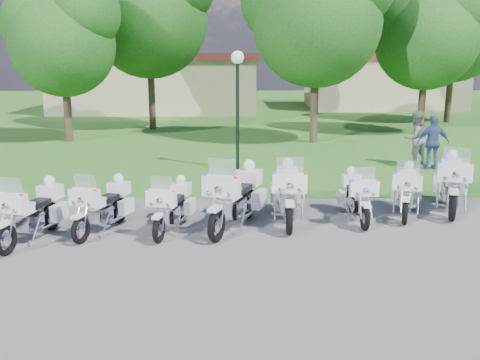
{
  "coord_description": "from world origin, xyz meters",
  "views": [
    {
      "loc": [
        -0.75,
        -11.5,
        3.9
      ],
      "look_at": [
        -0.51,
        1.2,
        0.95
      ],
      "focal_mm": 40.0,
      "sensor_mm": 36.0,
      "label": 1
    }
  ],
  "objects_px": {
    "motorcycle_2": "(104,205)",
    "motorcycle_8": "(452,182)",
    "motorcycle_1": "(33,211)",
    "lamp_post": "(237,81)",
    "motorcycle_4": "(236,196)",
    "bystander_c": "(433,143)",
    "bystander_b": "(415,138)",
    "motorcycle_6": "(356,195)",
    "motorcycle_3": "(172,205)",
    "motorcycle_7": "(407,190)",
    "motorcycle_5": "(288,192)"
  },
  "relations": [
    {
      "from": "lamp_post",
      "to": "bystander_b",
      "type": "xyz_separation_m",
      "value": [
        6.48,
        0.68,
        -2.11
      ]
    },
    {
      "from": "motorcycle_1",
      "to": "bystander_c",
      "type": "relative_size",
      "value": 1.2
    },
    {
      "from": "motorcycle_4",
      "to": "motorcycle_7",
      "type": "xyz_separation_m",
      "value": [
        4.3,
        0.99,
        -0.12
      ]
    },
    {
      "from": "motorcycle_4",
      "to": "motorcycle_7",
      "type": "relative_size",
      "value": 1.16
    },
    {
      "from": "motorcycle_6",
      "to": "motorcycle_8",
      "type": "height_order",
      "value": "motorcycle_8"
    },
    {
      "from": "motorcycle_2",
      "to": "motorcycle_6",
      "type": "distance_m",
      "value": 6.0
    },
    {
      "from": "motorcycle_2",
      "to": "bystander_c",
      "type": "bearing_deg",
      "value": -126.74
    },
    {
      "from": "lamp_post",
      "to": "bystander_b",
      "type": "relative_size",
      "value": 2.08
    },
    {
      "from": "motorcycle_3",
      "to": "motorcycle_1",
      "type": "bearing_deg",
      "value": 24.52
    },
    {
      "from": "motorcycle_3",
      "to": "bystander_b",
      "type": "distance_m",
      "value": 10.98
    },
    {
      "from": "motorcycle_6",
      "to": "bystander_c",
      "type": "xyz_separation_m",
      "value": [
        4.05,
        5.88,
        0.35
      ]
    },
    {
      "from": "bystander_c",
      "to": "motorcycle_6",
      "type": "bearing_deg",
      "value": 56.36
    },
    {
      "from": "motorcycle_3",
      "to": "motorcycle_8",
      "type": "relative_size",
      "value": 0.82
    },
    {
      "from": "motorcycle_2",
      "to": "motorcycle_8",
      "type": "bearing_deg",
      "value": -149.98
    },
    {
      "from": "motorcycle_4",
      "to": "bystander_b",
      "type": "relative_size",
      "value": 1.27
    },
    {
      "from": "motorcycle_4",
      "to": "motorcycle_6",
      "type": "distance_m",
      "value": 3.0
    },
    {
      "from": "motorcycle_6",
      "to": "bystander_c",
      "type": "distance_m",
      "value": 7.14
    },
    {
      "from": "motorcycle_3",
      "to": "motorcycle_4",
      "type": "distance_m",
      "value": 1.48
    },
    {
      "from": "motorcycle_3",
      "to": "bystander_b",
      "type": "xyz_separation_m",
      "value": [
        8.07,
        7.44,
        0.39
      ]
    },
    {
      "from": "motorcycle_3",
      "to": "motorcycle_4",
      "type": "xyz_separation_m",
      "value": [
        1.46,
        0.19,
        0.15
      ]
    },
    {
      "from": "bystander_b",
      "to": "motorcycle_7",
      "type": "bearing_deg",
      "value": 45.71
    },
    {
      "from": "motorcycle_7",
      "to": "motorcycle_5",
      "type": "bearing_deg",
      "value": 28.44
    },
    {
      "from": "motorcycle_5",
      "to": "motorcycle_3",
      "type": "bearing_deg",
      "value": 18.71
    },
    {
      "from": "motorcycle_4",
      "to": "bystander_c",
      "type": "distance_m",
      "value": 9.52
    },
    {
      "from": "motorcycle_6",
      "to": "bystander_b",
      "type": "xyz_separation_m",
      "value": [
        3.67,
        6.66,
        0.38
      ]
    },
    {
      "from": "motorcycle_6",
      "to": "bystander_b",
      "type": "height_order",
      "value": "bystander_b"
    },
    {
      "from": "motorcycle_4",
      "to": "motorcycle_7",
      "type": "distance_m",
      "value": 4.42
    },
    {
      "from": "motorcycle_3",
      "to": "motorcycle_7",
      "type": "distance_m",
      "value": 5.89
    },
    {
      "from": "motorcycle_8",
      "to": "motorcycle_4",
      "type": "bearing_deg",
      "value": 33.64
    },
    {
      "from": "motorcycle_3",
      "to": "motorcycle_6",
      "type": "relative_size",
      "value": 0.97
    },
    {
      "from": "motorcycle_1",
      "to": "motorcycle_7",
      "type": "relative_size",
      "value": 1.06
    },
    {
      "from": "motorcycle_5",
      "to": "motorcycle_7",
      "type": "distance_m",
      "value": 3.09
    },
    {
      "from": "bystander_c",
      "to": "motorcycle_1",
      "type": "bearing_deg",
      "value": 33.42
    },
    {
      "from": "motorcycle_7",
      "to": "motorcycle_4",
      "type": "bearing_deg",
      "value": 32.32
    },
    {
      "from": "motorcycle_6",
      "to": "bystander_b",
      "type": "distance_m",
      "value": 7.61
    },
    {
      "from": "motorcycle_7",
      "to": "lamp_post",
      "type": "relative_size",
      "value": 0.53
    },
    {
      "from": "motorcycle_1",
      "to": "lamp_post",
      "type": "relative_size",
      "value": 0.56
    },
    {
      "from": "motorcycle_4",
      "to": "motorcycle_8",
      "type": "distance_m",
      "value": 5.75
    },
    {
      "from": "motorcycle_3",
      "to": "bystander_b",
      "type": "bearing_deg",
      "value": -124.14
    },
    {
      "from": "motorcycle_4",
      "to": "lamp_post",
      "type": "xyz_separation_m",
      "value": [
        0.13,
        6.57,
        2.34
      ]
    },
    {
      "from": "motorcycle_7",
      "to": "motorcycle_3",
      "type": "bearing_deg",
      "value": 30.9
    },
    {
      "from": "motorcycle_8",
      "to": "lamp_post",
      "type": "bearing_deg",
      "value": -23.86
    },
    {
      "from": "motorcycle_8",
      "to": "motorcycle_6",
      "type": "bearing_deg",
      "value": 36.32
    },
    {
      "from": "motorcycle_3",
      "to": "motorcycle_6",
      "type": "xyz_separation_m",
      "value": [
        4.4,
        0.79,
        0.01
      ]
    },
    {
      "from": "motorcycle_7",
      "to": "lamp_post",
      "type": "bearing_deg",
      "value": -33.84
    },
    {
      "from": "motorcycle_5",
      "to": "lamp_post",
      "type": "relative_size",
      "value": 0.63
    },
    {
      "from": "motorcycle_1",
      "to": "motorcycle_6",
      "type": "height_order",
      "value": "motorcycle_1"
    },
    {
      "from": "motorcycle_1",
      "to": "motorcycle_4",
      "type": "bearing_deg",
      "value": -156.5
    },
    {
      "from": "motorcycle_8",
      "to": "bystander_b",
      "type": "relative_size",
      "value": 1.29
    },
    {
      "from": "motorcycle_7",
      "to": "bystander_b",
      "type": "xyz_separation_m",
      "value": [
        2.3,
        6.27,
        0.35
      ]
    }
  ]
}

